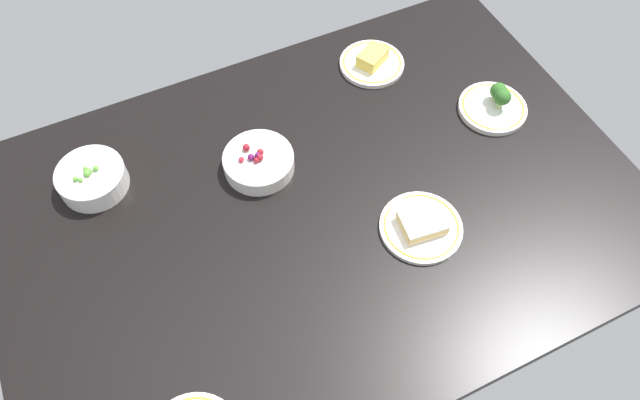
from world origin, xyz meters
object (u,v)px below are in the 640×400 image
plate_broccoli (494,105)px  plate_sandwich (421,226)px  bowl_peas (92,178)px  plate_cheese (372,62)px  bowl_berries (259,162)px

plate_broccoli → plate_sandwich: bearing=32.9°
plate_broccoli → plate_sandwich: 43.43cm
bowl_peas → plate_cheese: (-80.82, -7.13, -1.75)cm
bowl_berries → plate_broccoli: bearing=171.8°
plate_sandwich → plate_cheese: size_ratio=1.07×
plate_broccoli → bowl_peas: size_ratio=1.09×
bowl_peas → plate_sandwich: bowl_peas is taller
plate_broccoli → bowl_berries: plate_broccoli is taller
plate_sandwich → bowl_berries: bowl_berries is taller
bowl_berries → bowl_peas: bearing=-17.7°
plate_broccoli → plate_cheese: (21.57, -28.59, -0.45)cm
plate_sandwich → bowl_berries: size_ratio=1.10×
plate_cheese → bowl_peas: bearing=5.0°
plate_broccoli → plate_sandwich: size_ratio=0.93×
plate_sandwich → bowl_peas: bearing=-34.3°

